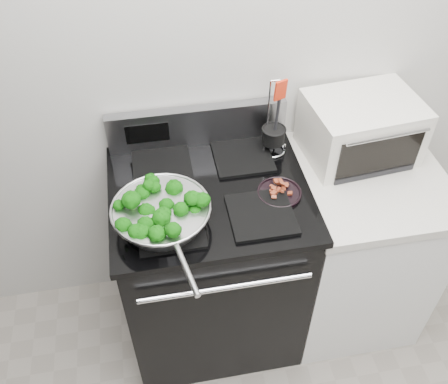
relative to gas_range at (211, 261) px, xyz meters
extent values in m
cube|color=#B9B7AF|center=(0.30, 0.34, 0.86)|extent=(4.00, 0.02, 2.70)
cube|color=black|center=(0.00, 0.00, -0.03)|extent=(0.76, 0.66, 0.92)
cube|color=black|center=(0.00, 0.00, 0.45)|extent=(0.79, 0.69, 0.03)
cube|color=#99999E|center=(0.00, 0.30, 0.55)|extent=(0.76, 0.05, 0.18)
cube|color=black|center=(-0.17, -0.17, 0.47)|extent=(0.24, 0.24, 0.01)
cube|color=black|center=(0.17, -0.17, 0.47)|extent=(0.24, 0.24, 0.01)
cube|color=black|center=(-0.17, 0.17, 0.47)|extent=(0.24, 0.24, 0.01)
cube|color=black|center=(0.17, 0.17, 0.47)|extent=(0.24, 0.24, 0.01)
cube|color=white|center=(0.68, 0.00, -0.05)|extent=(0.60, 0.66, 0.88)
cube|color=beige|center=(0.68, 0.00, 0.41)|extent=(0.62, 0.68, 0.04)
torus|color=silver|center=(-0.20, -0.15, 0.55)|extent=(0.36, 0.36, 0.01)
cylinder|color=silver|center=(-0.14, -0.43, 0.54)|extent=(0.06, 0.22, 0.02)
cylinder|color=black|center=(0.27, -0.07, 0.47)|extent=(0.17, 0.17, 0.01)
cylinder|color=black|center=(0.30, 0.19, 0.54)|extent=(0.09, 0.09, 0.07)
cylinder|color=black|center=(0.30, 0.19, 0.62)|extent=(0.02, 0.02, 0.21)
cube|color=red|center=(0.30, 0.19, 0.77)|extent=(0.05, 0.03, 0.09)
cube|color=white|center=(0.67, 0.15, 0.56)|extent=(0.48, 0.38, 0.26)
cube|color=black|center=(0.67, -0.02, 0.55)|extent=(0.36, 0.04, 0.18)
camera|label=1|loc=(-0.20, -1.39, 1.84)|focal=40.00mm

